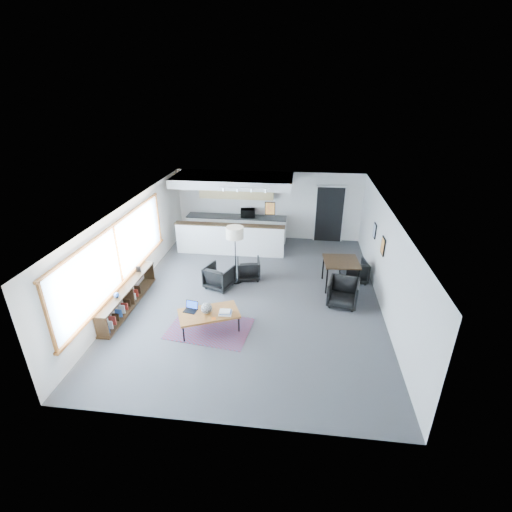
# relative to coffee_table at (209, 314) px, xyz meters

# --- Properties ---
(room) EXTENTS (7.02, 9.02, 2.62)m
(room) POSITION_rel_coffee_table_xyz_m (0.89, 1.73, 0.86)
(room) COLOR #464648
(room) RESTS_ON ground
(window) EXTENTS (0.10, 5.95, 1.66)m
(window) POSITION_rel_coffee_table_xyz_m (-2.57, 0.83, 1.02)
(window) COLOR #8CBFFF
(window) RESTS_ON room
(console) EXTENTS (0.35, 3.00, 0.80)m
(console) POSITION_rel_coffee_table_xyz_m (-2.41, 0.68, -0.11)
(console) COLOR #332112
(console) RESTS_ON floor
(kitchenette) EXTENTS (4.20, 1.96, 2.60)m
(kitchenette) POSITION_rel_coffee_table_xyz_m (-0.31, 5.44, 0.94)
(kitchenette) COLOR white
(kitchenette) RESTS_ON floor
(doorway) EXTENTS (1.10, 0.12, 2.15)m
(doorway) POSITION_rel_coffee_table_xyz_m (3.19, 6.15, 0.64)
(doorway) COLOR black
(doorway) RESTS_ON room
(track_light) EXTENTS (1.60, 0.07, 0.15)m
(track_light) POSITION_rel_coffee_table_xyz_m (0.30, 3.93, 2.09)
(track_light) COLOR silver
(track_light) RESTS_ON room
(wall_art_lower) EXTENTS (0.03, 0.38, 0.48)m
(wall_art_lower) POSITION_rel_coffee_table_xyz_m (4.36, 2.13, 1.11)
(wall_art_lower) COLOR black
(wall_art_lower) RESTS_ON room
(wall_art_upper) EXTENTS (0.03, 0.34, 0.44)m
(wall_art_upper) POSITION_rel_coffee_table_xyz_m (4.36, 3.43, 1.06)
(wall_art_upper) COLOR black
(wall_art_upper) RESTS_ON room
(kilim_rug) EXTENTS (2.14, 1.59, 0.01)m
(kilim_rug) POSITION_rel_coffee_table_xyz_m (0.00, 0.00, -0.43)
(kilim_rug) COLOR #4F2B42
(kilim_rug) RESTS_ON floor
(coffee_table) EXTENTS (1.63, 1.29, 0.47)m
(coffee_table) POSITION_rel_coffee_table_xyz_m (0.00, 0.00, 0.00)
(coffee_table) COLOR brown
(coffee_table) RESTS_ON floor
(laptop) EXTENTS (0.35, 0.31, 0.22)m
(laptop) POSITION_rel_coffee_table_xyz_m (-0.45, 0.06, 0.10)
(laptop) COLOR black
(laptop) RESTS_ON coffee_table
(ceramic_pot) EXTENTS (0.27, 0.27, 0.27)m
(ceramic_pot) POSITION_rel_coffee_table_xyz_m (-0.04, -0.03, 0.17)
(ceramic_pot) COLOR gray
(ceramic_pot) RESTS_ON coffee_table
(book_stack) EXTENTS (0.32, 0.26, 0.10)m
(book_stack) POSITION_rel_coffee_table_xyz_m (0.41, -0.01, 0.08)
(book_stack) COLOR silver
(book_stack) RESTS_ON coffee_table
(coaster) EXTENTS (0.13, 0.13, 0.01)m
(coaster) POSITION_rel_coffee_table_xyz_m (0.18, -0.24, 0.04)
(coaster) COLOR #E5590C
(coaster) RESTS_ON coffee_table
(armchair_left) EXTENTS (0.92, 0.89, 0.75)m
(armchair_left) POSITION_rel_coffee_table_xyz_m (-0.19, 2.08, -0.06)
(armchair_left) COLOR black
(armchair_left) RESTS_ON floor
(armchair_right) EXTENTS (0.80, 0.76, 0.71)m
(armchair_right) POSITION_rel_coffee_table_xyz_m (0.59, 2.74, -0.08)
(armchair_right) COLOR black
(armchair_right) RESTS_ON floor
(floor_lamp) EXTENTS (0.63, 0.63, 1.79)m
(floor_lamp) POSITION_rel_coffee_table_xyz_m (0.25, 2.44, 1.12)
(floor_lamp) COLOR black
(floor_lamp) RESTS_ON floor
(dining_table) EXTENTS (1.07, 1.07, 0.84)m
(dining_table) POSITION_rel_coffee_table_xyz_m (3.36, 2.56, 0.33)
(dining_table) COLOR #332112
(dining_table) RESTS_ON floor
(dining_chair_near) EXTENTS (0.78, 0.75, 0.69)m
(dining_chair_near) POSITION_rel_coffee_table_xyz_m (3.37, 1.54, -0.09)
(dining_chair_near) COLOR black
(dining_chair_near) RESTS_ON floor
(dining_chair_far) EXTENTS (0.71, 0.68, 0.63)m
(dining_chair_far) POSITION_rel_coffee_table_xyz_m (3.82, 2.95, -0.12)
(dining_chair_far) COLOR black
(dining_chair_far) RESTS_ON floor
(microwave) EXTENTS (0.57, 0.36, 0.37)m
(microwave) POSITION_rel_coffee_table_xyz_m (0.13, 5.88, 0.68)
(microwave) COLOR black
(microwave) RESTS_ON kitchenette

